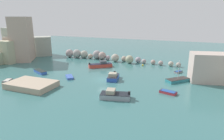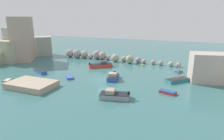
{
  "view_description": "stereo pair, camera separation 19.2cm",
  "coord_description": "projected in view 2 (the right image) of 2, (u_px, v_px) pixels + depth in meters",
  "views": [
    {
      "loc": [
        17.15,
        -35.96,
        13.0
      ],
      "look_at": [
        0.0,
        4.58,
        1.0
      ],
      "focal_mm": 30.96,
      "sensor_mm": 36.0,
      "label": 1
    },
    {
      "loc": [
        17.33,
        -35.89,
        13.0
      ],
      "look_at": [
        0.0,
        4.58,
        1.0
      ],
      "focal_mm": 30.96,
      "sensor_mm": 36.0,
      "label": 2
    }
  ],
  "objects": [
    {
      "name": "moored_boat_1",
      "position": [
        40.0,
        71.0,
        46.79
      ],
      "size": [
        4.62,
        3.04,
        0.69
      ],
      "rotation": [
        0.0,
        0.0,
        5.87
      ],
      "color": "#375DBB",
      "rests_on": "cove_water"
    },
    {
      "name": "moored_boat_5",
      "position": [
        69.0,
        77.0,
        42.98
      ],
      "size": [
        3.12,
        3.18,
        0.43
      ],
      "rotation": [
        0.0,
        0.0,
        5.47
      ],
      "color": "#3A5CB7",
      "rests_on": "cove_water"
    },
    {
      "name": "channel_buoy",
      "position": [
        143.0,
        65.0,
        53.47
      ],
      "size": [
        0.46,
        0.46,
        0.46
      ],
      "primitive_type": "sphere",
      "color": "gold",
      "rests_on": "cove_water"
    },
    {
      "name": "moored_boat_6",
      "position": [
        178.0,
        72.0,
        46.88
      ],
      "size": [
        1.98,
        2.45,
        0.44
      ],
      "rotation": [
        0.0,
        0.0,
        4.2
      ],
      "color": "gray",
      "rests_on": "cove_water"
    },
    {
      "name": "moored_boat_8",
      "position": [
        34.0,
        81.0,
        39.9
      ],
      "size": [
        3.43,
        1.4,
        0.5
      ],
      "rotation": [
        0.0,
        0.0,
        3.09
      ],
      "color": "gray",
      "rests_on": "cove_water"
    },
    {
      "name": "moored_boat_0",
      "position": [
        178.0,
        80.0,
        40.42
      ],
      "size": [
        4.86,
        4.99,
        4.55
      ],
      "rotation": [
        0.0,
        0.0,
        3.96
      ],
      "color": "teal",
      "rests_on": "cove_water"
    },
    {
      "name": "cove_water",
      "position": [
        104.0,
        80.0,
        41.83
      ],
      "size": [
        160.0,
        160.0,
        0.0
      ],
      "primitive_type": "plane",
      "color": "#366969",
      "rests_on": "ground"
    },
    {
      "name": "moored_boat_9",
      "position": [
        8.0,
        81.0,
        39.89
      ],
      "size": [
        1.98,
        2.55,
        0.61
      ],
      "rotation": [
        0.0,
        0.0,
        1.96
      ],
      "color": "gray",
      "rests_on": "cove_water"
    },
    {
      "name": "rock_breakwater",
      "position": [
        110.0,
        57.0,
        60.02
      ],
      "size": [
        42.3,
        4.31,
        2.78
      ],
      "color": "#A59293",
      "rests_on": "ground"
    },
    {
      "name": "moored_boat_2",
      "position": [
        168.0,
        92.0,
        34.09
      ],
      "size": [
        3.12,
        2.02,
        0.47
      ],
      "rotation": [
        0.0,
        0.0,
        6.03
      ],
      "color": "#C0313A",
      "rests_on": "cove_water"
    },
    {
      "name": "moored_boat_4",
      "position": [
        101.0,
        65.0,
        52.12
      ],
      "size": [
        6.06,
        5.34,
        1.71
      ],
      "rotation": [
        0.0,
        0.0,
        0.67
      ],
      "color": "#C94235",
      "rests_on": "cove_water"
    },
    {
      "name": "cliff_headland_left",
      "position": [
        18.0,
        46.0,
        60.44
      ],
      "size": [
        16.65,
        22.09,
        13.24
      ],
      "color": "tan",
      "rests_on": "ground"
    },
    {
      "name": "stone_dock",
      "position": [
        32.0,
        85.0,
        37.09
      ],
      "size": [
        9.0,
        5.93,
        1.1
      ],
      "primitive_type": "cube",
      "rotation": [
        0.0,
        0.0,
        0.03
      ],
      "color": "tan",
      "rests_on": "ground"
    },
    {
      "name": "moored_boat_3",
      "position": [
        113.0,
        77.0,
        41.7
      ],
      "size": [
        2.98,
        4.61,
        1.6
      ],
      "rotation": [
        0.0,
        0.0,
        4.94
      ],
      "color": "blue",
      "rests_on": "cove_water"
    },
    {
      "name": "moored_boat_7",
      "position": [
        114.0,
        95.0,
        31.95
      ],
      "size": [
        5.31,
        3.32,
        1.57
      ],
      "rotation": [
        0.0,
        0.0,
        3.39
      ],
      "color": "gray",
      "rests_on": "cove_water"
    }
  ]
}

